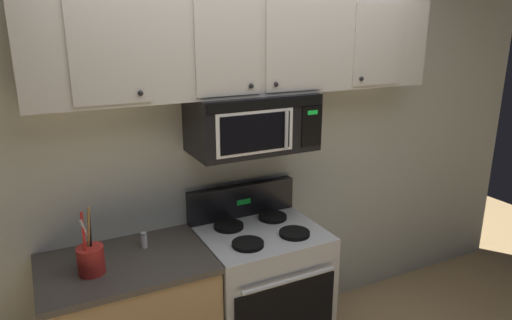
{
  "coord_description": "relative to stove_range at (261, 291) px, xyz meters",
  "views": [
    {
      "loc": [
        -1.23,
        -1.93,
        2.16
      ],
      "look_at": [
        0.0,
        0.49,
        1.35
      ],
      "focal_mm": 32.33,
      "sensor_mm": 36.0,
      "label": 1
    }
  ],
  "objects": [
    {
      "name": "over_range_microwave",
      "position": [
        -0.0,
        0.12,
        1.11
      ],
      "size": [
        0.76,
        0.43,
        0.35
      ],
      "color": "black"
    },
    {
      "name": "salt_shaker",
      "position": [
        -0.71,
        0.11,
        0.48
      ],
      "size": [
        0.04,
        0.04,
        0.09
      ],
      "color": "white",
      "rests_on": "counter_segment"
    },
    {
      "name": "utensil_crock_red",
      "position": [
        -1.02,
        -0.05,
        0.51
      ],
      "size": [
        0.14,
        0.14,
        0.37
      ],
      "color": "red",
      "rests_on": "counter_segment"
    },
    {
      "name": "stove_range",
      "position": [
        0.0,
        0.0,
        0.0
      ],
      "size": [
        0.76,
        0.69,
        1.12
      ],
      "color": "#B7BABF",
      "rests_on": "ground_plane"
    },
    {
      "name": "back_wall",
      "position": [
        0.0,
        0.37,
        0.88
      ],
      "size": [
        5.2,
        0.1,
        2.7
      ],
      "primitive_type": "cube",
      "color": "silver",
      "rests_on": "ground_plane"
    },
    {
      "name": "upper_cabinets",
      "position": [
        -0.0,
        0.15,
        1.56
      ],
      "size": [
        2.5,
        0.36,
        0.55
      ],
      "color": "#BCB7AD"
    }
  ]
}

